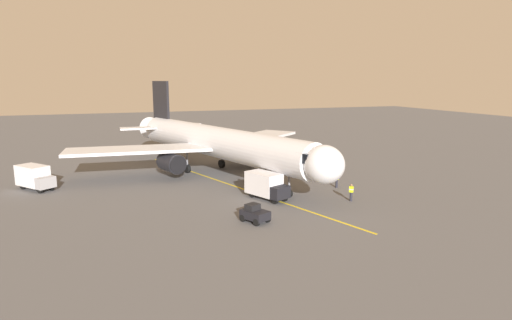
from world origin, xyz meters
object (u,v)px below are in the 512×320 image
at_px(ground_crew_loader, 246,180).
at_px(box_truck_starboard_side, 35,177).
at_px(ground_crew_marshaller, 351,192).
at_px(tug_portside, 323,155).
at_px(airplane, 216,142).
at_px(box_truck_near_nose, 267,185).
at_px(ground_crew_wing_walker, 337,180).
at_px(tug_rear_apron, 255,214).

bearing_deg(ground_crew_loader, box_truck_starboard_side, -17.36).
xyz_separation_m(ground_crew_marshaller, tug_portside, (-8.16, -20.75, -0.18)).
distance_m(airplane, box_truck_near_nose, 13.42).
xyz_separation_m(ground_crew_wing_walker, box_truck_near_nose, (8.92, 1.66, 0.50)).
bearing_deg(tug_portside, ground_crew_wing_walker, 66.55).
xyz_separation_m(ground_crew_loader, tug_rear_apron, (3.06, 11.37, -0.18)).
xyz_separation_m(ground_crew_marshaller, box_truck_near_nose, (7.52, -3.51, 0.50)).
height_order(ground_crew_marshaller, ground_crew_wing_walker, same).
relative_size(ground_crew_marshaller, box_truck_near_nose, 0.34).
bearing_deg(tug_rear_apron, box_truck_near_nose, -119.13).
height_order(airplane, tug_rear_apron, airplane).
height_order(tug_portside, box_truck_starboard_side, box_truck_starboard_side).
bearing_deg(ground_crew_marshaller, airplane, -60.62).
bearing_deg(ground_crew_wing_walker, box_truck_starboard_side, -18.25).
xyz_separation_m(ground_crew_marshaller, ground_crew_loader, (7.95, -8.63, 0.00)).
distance_m(ground_crew_wing_walker, ground_crew_loader, 9.97).
height_order(airplane, box_truck_near_nose, airplane).
bearing_deg(box_truck_starboard_side, ground_crew_wing_walker, 161.75).
bearing_deg(box_truck_near_nose, tug_portside, -132.29).
distance_m(tug_portside, tug_rear_apron, 30.32).
distance_m(airplane, ground_crew_marshaller, 19.25).
bearing_deg(tug_rear_apron, ground_crew_wing_walker, -147.48).
distance_m(tug_portside, box_truck_starboard_side, 38.25).
relative_size(tug_portside, tug_rear_apron, 0.96).
bearing_deg(ground_crew_marshaller, ground_crew_loader, -47.33).
bearing_deg(ground_crew_wing_walker, ground_crew_loader, -20.29).
height_order(airplane, ground_crew_loader, airplane).
relative_size(airplane, ground_crew_marshaller, 23.02).
relative_size(airplane, tug_rear_apron, 14.45).
distance_m(ground_crew_marshaller, box_truck_near_nose, 8.32).
xyz_separation_m(ground_crew_loader, box_truck_starboard_side, (21.76, -6.80, 0.50)).
relative_size(box_truck_near_nose, tug_portside, 1.91).
height_order(ground_crew_loader, box_truck_near_nose, box_truck_near_nose).
bearing_deg(box_truck_near_nose, airplane, -82.17).
xyz_separation_m(ground_crew_wing_walker, tug_portside, (-6.76, -15.58, -0.18)).
relative_size(box_truck_near_nose, tug_rear_apron, 1.83).
relative_size(airplane, box_truck_near_nose, 7.88).
bearing_deg(ground_crew_loader, ground_crew_wing_walker, 159.71).
bearing_deg(ground_crew_loader, tug_portside, -143.02).
height_order(ground_crew_marshaller, ground_crew_loader, same).
height_order(airplane, tug_portside, airplane).
height_order(ground_crew_wing_walker, ground_crew_loader, same).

